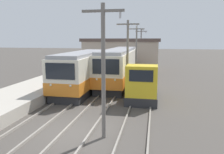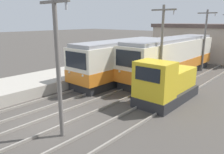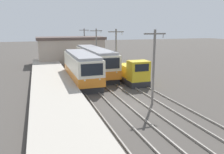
# 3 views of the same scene
# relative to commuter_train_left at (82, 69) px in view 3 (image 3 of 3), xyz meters

# --- Properties ---
(ground_plane) EXTENTS (200.00, 200.00, 0.00)m
(ground_plane) POSITION_rel_commuter_train_left_xyz_m (2.60, -9.50, -1.72)
(ground_plane) COLOR #47423D
(platform_left) EXTENTS (4.50, 54.00, 0.81)m
(platform_left) POSITION_rel_commuter_train_left_xyz_m (-3.65, -9.50, -1.31)
(platform_left) COLOR #ADA599
(platform_left) RESTS_ON ground
(track_left) EXTENTS (1.54, 60.00, 0.14)m
(track_left) POSITION_rel_commuter_train_left_xyz_m (-0.00, -9.50, -1.65)
(track_left) COLOR gray
(track_left) RESTS_ON ground
(track_center) EXTENTS (1.54, 60.00, 0.14)m
(track_center) POSITION_rel_commuter_train_left_xyz_m (2.80, -9.50, -1.65)
(track_center) COLOR gray
(track_center) RESTS_ON ground
(track_right) EXTENTS (1.54, 60.00, 0.14)m
(track_right) POSITION_rel_commuter_train_left_xyz_m (5.80, -9.50, -1.65)
(track_right) COLOR gray
(track_right) RESTS_ON ground
(commuter_train_left) EXTENTS (2.84, 10.80, 3.70)m
(commuter_train_left) POSITION_rel_commuter_train_left_xyz_m (0.00, 0.00, 0.00)
(commuter_train_left) COLOR #28282B
(commuter_train_left) RESTS_ON ground
(commuter_train_center) EXTENTS (2.84, 14.52, 3.81)m
(commuter_train_center) POSITION_rel_commuter_train_left_xyz_m (2.80, 4.50, 0.05)
(commuter_train_center) COLOR #28282B
(commuter_train_center) RESTS_ON ground
(shunting_locomotive) EXTENTS (2.40, 5.41, 3.00)m
(shunting_locomotive) POSITION_rel_commuter_train_left_xyz_m (5.80, -2.36, -0.51)
(shunting_locomotive) COLOR #28282B
(shunting_locomotive) RESTS_ON ground
(catenary_mast_near) EXTENTS (2.00, 0.20, 6.53)m
(catenary_mast_near) POSITION_rel_commuter_train_left_xyz_m (4.31, -9.86, 1.87)
(catenary_mast_near) COLOR slate
(catenary_mast_near) RESTS_ON ground
(catenary_mast_mid) EXTENTS (2.00, 0.20, 6.53)m
(catenary_mast_mid) POSITION_rel_commuter_train_left_xyz_m (4.31, -0.44, 1.87)
(catenary_mast_mid) COLOR slate
(catenary_mast_mid) RESTS_ON ground
(catenary_mast_far) EXTENTS (2.00, 0.20, 6.53)m
(catenary_mast_far) POSITION_rel_commuter_train_left_xyz_m (4.31, 8.97, 1.87)
(catenary_mast_far) COLOR slate
(catenary_mast_far) RESTS_ON ground
(catenary_mast_distant) EXTENTS (2.00, 0.20, 6.53)m
(catenary_mast_distant) POSITION_rel_commuter_train_left_xyz_m (4.31, 18.39, 1.87)
(catenary_mast_distant) COLOR slate
(catenary_mast_distant) RESTS_ON ground
(station_building) EXTENTS (12.60, 6.30, 4.97)m
(station_building) POSITION_rel_commuter_train_left_xyz_m (1.20, 16.50, 0.79)
(station_building) COLOR #AD9E8E
(station_building) RESTS_ON ground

